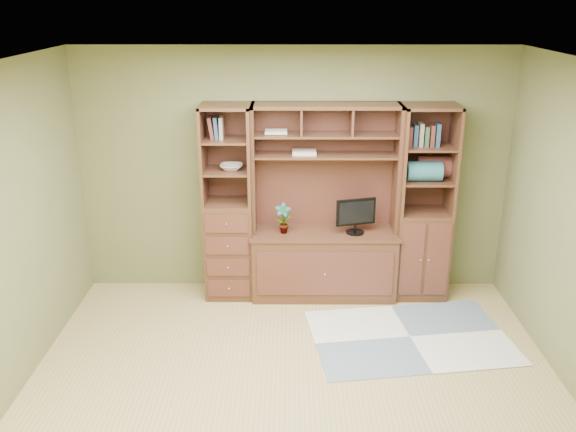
{
  "coord_description": "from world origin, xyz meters",
  "views": [
    {
      "loc": [
        -0.04,
        -4.19,
        3.06
      ],
      "look_at": [
        -0.06,
        1.2,
        1.1
      ],
      "focal_mm": 38.0,
      "sensor_mm": 36.0,
      "label": 1
    }
  ],
  "objects_px": {
    "center_hutch": "(325,205)",
    "right_tower": "(424,204)",
    "monitor": "(356,210)",
    "left_tower": "(228,204)"
  },
  "relations": [
    {
      "from": "left_tower",
      "to": "monitor",
      "type": "bearing_deg",
      "value": -3.26
    },
    {
      "from": "center_hutch",
      "to": "left_tower",
      "type": "height_order",
      "value": "same"
    },
    {
      "from": "center_hutch",
      "to": "right_tower",
      "type": "distance_m",
      "value": 1.03
    },
    {
      "from": "center_hutch",
      "to": "right_tower",
      "type": "relative_size",
      "value": 1.0
    },
    {
      "from": "right_tower",
      "to": "monitor",
      "type": "bearing_deg",
      "value": -173.96
    },
    {
      "from": "right_tower",
      "to": "monitor",
      "type": "xyz_separation_m",
      "value": [
        -0.71,
        -0.07,
        -0.04
      ]
    },
    {
      "from": "monitor",
      "to": "center_hutch",
      "type": "bearing_deg",
      "value": 158.56
    },
    {
      "from": "left_tower",
      "to": "right_tower",
      "type": "xyz_separation_m",
      "value": [
        2.02,
        0.0,
        0.0
      ]
    },
    {
      "from": "right_tower",
      "to": "monitor",
      "type": "distance_m",
      "value": 0.71
    },
    {
      "from": "center_hutch",
      "to": "monitor",
      "type": "xyz_separation_m",
      "value": [
        0.32,
        -0.03,
        -0.04
      ]
    }
  ]
}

